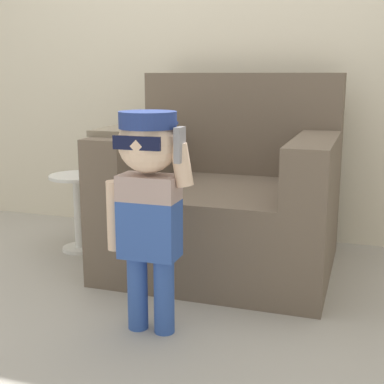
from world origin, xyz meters
TOP-DOWN VIEW (x-y plane):
  - ground_plane at (0.00, 0.00)m, footprint 10.00×10.00m
  - wall_back at (0.00, 0.83)m, footprint 10.00×0.05m
  - armchair at (0.23, 0.24)m, footprint 1.15×0.99m
  - person_child at (0.15, -0.62)m, footprint 0.36×0.27m
  - side_table at (-0.64, 0.18)m, footprint 0.32×0.32m

SIDE VIEW (x-z plane):
  - ground_plane at x=0.00m, z-range 0.00..0.00m
  - side_table at x=-0.64m, z-range 0.05..0.50m
  - armchair at x=0.23m, z-range -0.15..0.87m
  - person_child at x=0.15m, z-range 0.15..1.03m
  - wall_back at x=0.00m, z-range 0.00..2.60m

